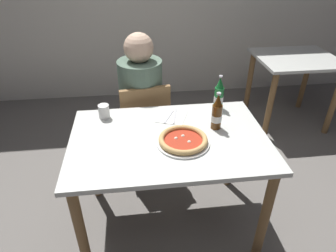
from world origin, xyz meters
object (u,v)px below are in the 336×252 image
beer_bottle_center (217,114)px  beer_bottle_left (219,95)px  paper_cup (104,112)px  diner_seated (142,110)px  dining_table_main (169,152)px  chair_behind_table (144,123)px  dining_table_background (294,72)px  pizza_margherita_near (183,140)px  napkin_with_cutlery (172,117)px

beer_bottle_center → beer_bottle_left: bearing=72.1°
paper_cup → diner_seated: bearing=55.4°
dining_table_main → diner_seated: (-0.14, 0.66, -0.05)m
chair_behind_table → beer_bottle_left: (0.52, -0.29, 0.37)m
diner_seated → paper_cup: 0.51m
dining_table_background → pizza_margherita_near: 1.94m
dining_table_main → diner_seated: bearing=102.1°
pizza_margherita_near → napkin_with_cutlery: 0.31m
beer_bottle_left → paper_cup: beer_bottle_left is taller
beer_bottle_left → diner_seated: bearing=147.4°
beer_bottle_left → beer_bottle_center: size_ratio=1.00×
beer_bottle_left → beer_bottle_center: (-0.08, -0.25, 0.00)m
dining_table_background → pizza_margherita_near: size_ratio=2.54×
dining_table_main → pizza_margherita_near: pizza_margherita_near is taller
dining_table_background → beer_bottle_left: size_ratio=3.24×
pizza_margherita_near → beer_bottle_left: size_ratio=1.27×
diner_seated → paper_cup: bearing=-124.6°
beer_bottle_center → paper_cup: (-0.71, 0.21, -0.06)m
chair_behind_table → beer_bottle_left: 0.70m
beer_bottle_center → diner_seated: bearing=127.4°
chair_behind_table → paper_cup: chair_behind_table is taller
pizza_margherita_near → napkin_with_cutlery: bearing=95.0°
dining_table_main → beer_bottle_center: (0.31, 0.07, 0.22)m
dining_table_background → beer_bottle_center: bearing=-134.2°
beer_bottle_left → napkin_with_cutlery: size_ratio=1.06×
beer_bottle_center → napkin_with_cutlery: bearing=148.1°
dining_table_background → napkin_with_cutlery: (-1.42, -1.03, 0.16)m
beer_bottle_left → chair_behind_table: bearing=150.9°
dining_table_main → beer_bottle_center: bearing=13.2°
chair_behind_table → paper_cup: 0.53m
dining_table_background → napkin_with_cutlery: size_ratio=3.44×
diner_seated → pizza_margherita_near: size_ratio=3.84×
dining_table_main → chair_behind_table: size_ratio=1.41×
dining_table_main → pizza_margherita_near: 0.17m
dining_table_background → pizza_margherita_near: pizza_margherita_near is taller
chair_behind_table → pizza_margherita_near: chair_behind_table is taller
dining_table_main → paper_cup: paper_cup is taller
diner_seated → napkin_with_cutlery: bearing=-66.0°
diner_seated → beer_bottle_center: (0.45, -0.59, 0.27)m
beer_bottle_center → dining_table_main: bearing=-166.8°
napkin_with_cutlery → pizza_margherita_near: bearing=-85.0°
pizza_margherita_near → diner_seated: bearing=106.5°
dining_table_main → diner_seated: 0.68m
dining_table_main → dining_table_background: (1.47, 1.26, -0.04)m
napkin_with_cutlery → paper_cup: 0.45m
dining_table_main → chair_behind_table: bearing=102.1°
chair_behind_table → napkin_with_cutlery: 0.50m
chair_behind_table → beer_bottle_left: bearing=142.4°
dining_table_main → chair_behind_table: chair_behind_table is taller
paper_cup → dining_table_background: bearing=27.7°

